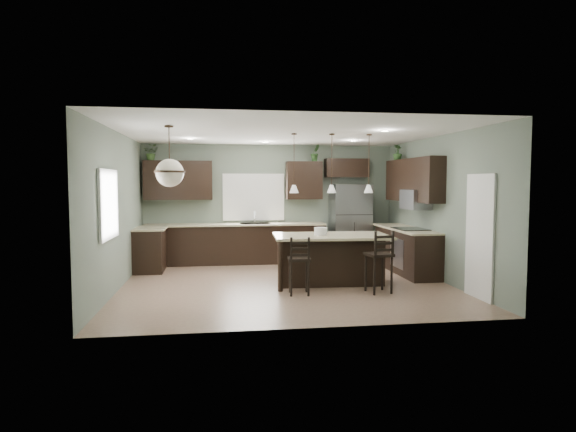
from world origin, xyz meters
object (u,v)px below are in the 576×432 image
Objects in this scene: refrigerator at (350,223)px; plant_back_left at (151,153)px; kitchen_island at (331,259)px; bar_stool_right at (379,261)px; serving_dish at (321,231)px; bar_stool_left at (299,265)px.

refrigerator is 4.92m from plant_back_left.
kitchen_island is 1.05m from bar_stool_right.
refrigerator reaches higher than bar_stool_right.
serving_dish is 0.24× the size of bar_stool_left.
bar_stool_right is at bearing -39.51° from plant_back_left.
plant_back_left is at bearing 131.04° from bar_stool_right.
refrigerator is 5.10× the size of plant_back_left.
bar_stool_left reaches higher than kitchen_island.
serving_dish reaches higher than kitchen_island.
serving_dish is 1.07m from bar_stool_left.
refrigerator is 1.70× the size of bar_stool_right.
serving_dish is (-0.20, 0.01, 0.53)m from kitchen_island.
plant_back_left reaches higher than refrigerator.
plant_back_left is at bearing 146.38° from kitchen_island.
serving_dish is 1.27m from bar_stool_right.
serving_dish is at bearing -37.93° from plant_back_left.
plant_back_left is (-3.39, 2.64, 1.59)m from serving_dish.
kitchen_island is at bearing 117.97° from bar_stool_right.
bar_stool_right reaches higher than bar_stool_left.
plant_back_left is (-4.63, 0.17, 1.66)m from refrigerator.
bar_stool_left is at bearing -50.24° from plant_back_left.
refrigerator is at bearing 65.53° from bar_stool_left.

